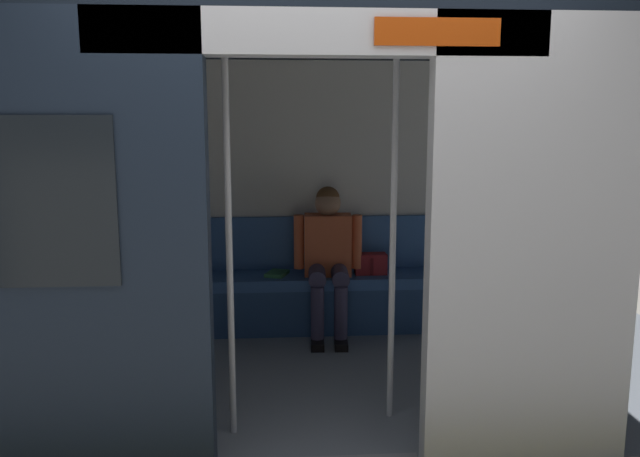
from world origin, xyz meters
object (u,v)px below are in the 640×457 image
object	(u,v)px
handbag	(371,264)
grab_pole_door	(229,241)
train_car	(295,151)
person_seated	(328,251)
grab_pole_far	(393,234)
bench_seat	(301,289)
book	(277,274)

from	to	relation	value
handbag	grab_pole_door	bearing A→B (deg)	59.49
train_car	person_seated	distance (m)	1.27
grab_pole_door	grab_pole_far	size ratio (longest dim) A/B	1.00
person_seated	bench_seat	bearing A→B (deg)	-13.62
person_seated	book	size ratio (longest dim) A/B	5.44
person_seated	train_car	bearing A→B (deg)	72.36
train_car	book	distance (m)	1.45
train_car	bench_seat	xyz separation A→B (m)	(-0.07, -0.96, -1.17)
book	grab_pole_door	xyz separation A→B (m)	(0.26, 1.75, 0.61)
train_car	grab_pole_door	distance (m)	0.94
person_seated	grab_pole_door	distance (m)	1.83
person_seated	book	world-z (taller)	person_seated
person_seated	handbag	size ratio (longest dim) A/B	4.60
handbag	book	distance (m)	0.78
handbag	grab_pole_far	world-z (taller)	grab_pole_far
train_car	handbag	size ratio (longest dim) A/B	24.62
bench_seat	grab_pole_door	world-z (taller)	grab_pole_door
handbag	book	size ratio (longest dim) A/B	1.18
grab_pole_door	grab_pole_far	bearing A→B (deg)	-171.34
train_car	person_seated	xyz separation A→B (m)	(-0.29, -0.91, -0.84)
handbag	grab_pole_far	size ratio (longest dim) A/B	0.12
train_car	bench_seat	bearing A→B (deg)	-94.41
bench_seat	person_seated	world-z (taller)	person_seated
handbag	person_seated	bearing A→B (deg)	13.79
person_seated	grab_pole_door	world-z (taller)	grab_pole_door
train_car	book	world-z (taller)	train_car
book	grab_pole_door	world-z (taller)	grab_pole_door
bench_seat	person_seated	xyz separation A→B (m)	(-0.21, 0.05, 0.33)
bench_seat	grab_pole_far	world-z (taller)	grab_pole_far
handbag	bench_seat	bearing A→B (deg)	3.63
train_car	book	xyz separation A→B (m)	(0.12, -1.00, -1.05)
person_seated	grab_pole_far	bearing A→B (deg)	98.92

